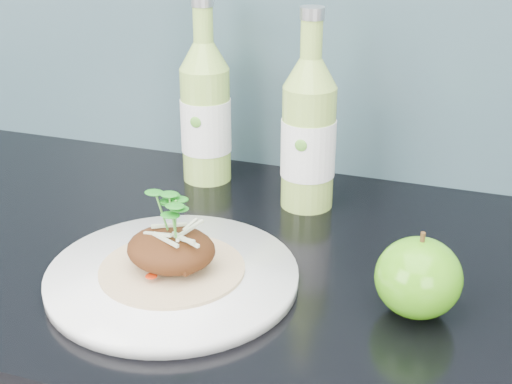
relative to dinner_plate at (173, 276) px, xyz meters
The scene contains 5 objects.
dinner_plate is the anchor object (origin of this frame).
pork_taco 0.04m from the dinner_plate, 90.00° to the left, with size 0.17×0.17×0.10m.
green_apple 0.27m from the dinner_plate, ahead, with size 0.12×0.12×0.10m.
cider_bottle_left 0.32m from the dinner_plate, 105.29° to the left, with size 0.09×0.09×0.27m.
cider_bottle_right 0.29m from the dinner_plate, 70.83° to the left, with size 0.08×0.08×0.27m.
Camera 1 is at (0.26, 0.97, 1.33)m, focal length 50.00 mm.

